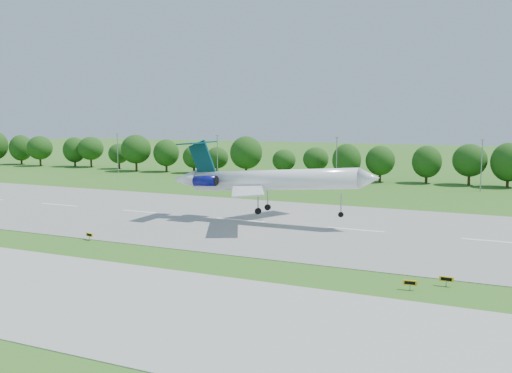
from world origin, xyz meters
name	(u,v)px	position (x,y,z in m)	size (l,w,h in m)	color
ground	(300,269)	(0.00, 0.00, 0.00)	(600.00, 600.00, 0.00)	#295B18
runway	(356,230)	(0.00, 25.00, 0.04)	(400.00, 45.00, 0.08)	gray
taxiway	(230,319)	(0.00, -18.00, 0.04)	(400.00, 23.00, 0.08)	#ADADA8
tree_line	(422,160)	(0.00, 92.00, 6.19)	(288.40, 8.40, 10.40)	#382314
light_poles	(405,162)	(-2.50, 82.00, 6.34)	(175.90, 0.25, 12.19)	gray
airliner	(264,179)	(-15.63, 24.97, 7.25)	(36.26, 26.43, 11.84)	white
taxi_sign_left	(89,235)	(-32.88, 2.32, 0.75)	(1.45, 0.51, 1.02)	gray
taxi_sign_centre	(410,283)	(12.88, -2.74, 0.75)	(1.45, 0.31, 1.01)	gray
taxi_sign_right	(446,279)	(16.11, 0.14, 0.76)	(1.47, 0.20, 1.03)	gray
service_vehicle_a	(286,180)	(-33.15, 79.88, 0.62)	(1.30, 3.74, 1.23)	white
service_vehicle_b	(357,184)	(-14.11, 80.30, 0.54)	(1.28, 3.19, 1.09)	white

